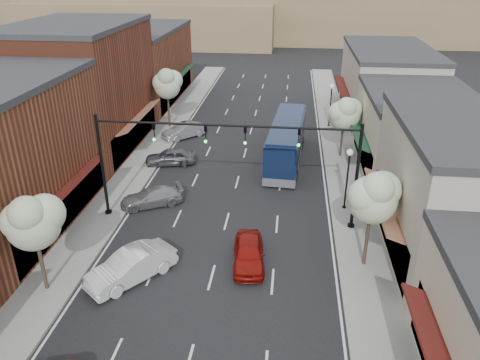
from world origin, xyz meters
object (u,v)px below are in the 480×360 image
(lamp_post_near, at_px, (348,169))
(parked_car_d, at_px, (170,157))
(signal_mast_left, at_px, (137,152))
(lamp_post_far, at_px, (331,98))
(tree_right_far, at_px, (345,113))
(red_hatchback, at_px, (249,253))
(tree_left_far, at_px, (167,83))
(parked_car_b, at_px, (131,266))
(tree_right_near, at_px, (374,196))
(parked_car_c, at_px, (152,197))
(tree_left_near, at_px, (33,220))
(signal_mast_right, at_px, (318,160))
(parked_car_e, at_px, (184,131))
(coach_bus, at_px, (287,141))

(lamp_post_near, relative_size, parked_car_d, 1.07)
(signal_mast_left, xyz_separation_m, lamp_post_far, (13.42, 20.00, -1.62))
(tree_right_far, bearing_deg, lamp_post_near, -93.31)
(red_hatchback, bearing_deg, parked_car_d, 114.64)
(tree_left_far, relative_size, lamp_post_near, 1.38)
(tree_right_far, bearing_deg, lamp_post_far, 93.88)
(parked_car_b, bearing_deg, parked_car_d, 135.29)
(tree_right_near, height_order, parked_car_c, tree_right_near)
(signal_mast_left, height_order, tree_left_near, signal_mast_left)
(tree_left_far, bearing_deg, signal_mast_left, -81.65)
(signal_mast_right, bearing_deg, lamp_post_far, 83.78)
(tree_right_near, height_order, lamp_post_far, tree_right_near)
(tree_right_far, relative_size, parked_car_e, 1.26)
(tree_right_near, relative_size, tree_left_far, 0.97)
(signal_mast_left, xyz_separation_m, tree_right_far, (13.97, 11.95, -0.63))
(red_hatchback, bearing_deg, signal_mast_left, 143.16)
(parked_car_c, bearing_deg, parked_car_b, -17.42)
(parked_car_b, bearing_deg, lamp_post_far, 104.65)
(tree_right_far, xyz_separation_m, parked_car_e, (-14.55, 3.31, -3.28))
(lamp_post_near, xyz_separation_m, parked_car_e, (-14.00, 12.75, -2.29))
(signal_mast_right, relative_size, tree_right_near, 1.38)
(red_hatchback, bearing_deg, tree_left_far, 108.56)
(tree_right_far, relative_size, parked_car_d, 1.31)
(coach_bus, height_order, parked_car_b, coach_bus)
(tree_right_far, height_order, lamp_post_far, tree_right_far)
(parked_car_c, bearing_deg, signal_mast_right, 55.29)
(tree_right_near, bearing_deg, parked_car_d, 138.02)
(signal_mast_left, relative_size, parked_car_b, 1.66)
(tree_right_far, distance_m, tree_left_near, 25.99)
(lamp_post_near, xyz_separation_m, parked_car_b, (-12.00, -9.10, -2.19))
(tree_right_near, relative_size, lamp_post_near, 1.34)
(tree_left_far, relative_size, parked_car_d, 1.48)
(tree_right_far, bearing_deg, tree_left_near, -129.69)
(tree_left_near, height_order, parked_car_c, tree_left_near)
(tree_right_near, height_order, lamp_post_near, tree_right_near)
(signal_mast_right, bearing_deg, tree_right_far, 77.15)
(parked_car_e, bearing_deg, tree_right_near, -7.89)
(signal_mast_left, distance_m, red_hatchback, 9.58)
(lamp_post_far, bearing_deg, parked_car_e, -161.25)
(signal_mast_right, bearing_deg, parked_car_d, 142.73)
(tree_left_far, distance_m, parked_car_c, 16.99)
(lamp_post_far, bearing_deg, parked_car_b, -114.28)
(tree_right_near, xyz_separation_m, lamp_post_near, (-0.55, 6.56, -1.45))
(tree_left_near, bearing_deg, lamp_post_near, 33.33)
(tree_left_near, relative_size, coach_bus, 0.50)
(tree_right_near, bearing_deg, tree_left_near, -166.45)
(parked_car_b, bearing_deg, coach_bus, 104.57)
(tree_right_far, distance_m, red_hatchback, 18.00)
(tree_right_near, distance_m, parked_car_c, 15.44)
(signal_mast_left, bearing_deg, tree_right_far, 40.54)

